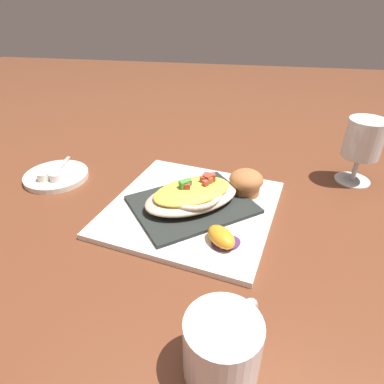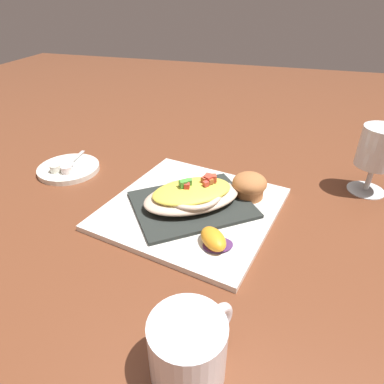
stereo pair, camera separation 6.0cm
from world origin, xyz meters
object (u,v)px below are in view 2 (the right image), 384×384
at_px(muffin, 249,185).
at_px(coffee_mug, 189,351).
at_px(gratin_dish, 192,194).
at_px(spoon, 69,164).
at_px(orange_garnish, 214,240).
at_px(square_plate, 192,208).
at_px(creamer_saucer, 69,169).
at_px(creamer_cup_0, 56,168).
at_px(creamer_cup_1, 67,169).
at_px(stemmed_glass, 378,151).

distance_m(muffin, coffee_mug, 0.35).
bearing_deg(gratin_dish, spoon, 166.12).
bearing_deg(muffin, orange_garnish, -101.23).
height_order(square_plate, creamer_saucer, same).
bearing_deg(gratin_dish, creamer_cup_0, 172.54).
distance_m(coffee_mug, spoon, 0.53).
bearing_deg(creamer_saucer, creamer_cup_0, -110.99).
bearing_deg(square_plate, orange_garnish, -56.20).
height_order(spoon, creamer_cup_0, creamer_cup_0).
relative_size(muffin, creamer_saucer, 0.49).
bearing_deg(muffin, creamer_cup_1, -177.33).
relative_size(coffee_mug, spoon, 1.17).
height_order(square_plate, creamer_cup_0, creamer_cup_0).
bearing_deg(orange_garnish, spoon, 155.26).
height_order(stemmed_glass, creamer_cup_0, stemmed_glass).
relative_size(gratin_dish, creamer_saucer, 1.54).
xyz_separation_m(muffin, creamer_cup_0, (-0.41, -0.02, -0.02)).
distance_m(square_plate, orange_garnish, 0.11).
xyz_separation_m(square_plate, spoon, (-0.31, 0.08, 0.01)).
distance_m(square_plate, creamer_cup_1, 0.29).
relative_size(square_plate, muffin, 4.47).
relative_size(square_plate, creamer_cup_1, 12.04).
relative_size(stemmed_glass, spoon, 1.51).
distance_m(creamer_cup_0, creamer_cup_1, 0.03).
relative_size(creamer_cup_0, creamer_cup_1, 1.00).
bearing_deg(stemmed_glass, spoon, -171.79).
bearing_deg(gratin_dish, square_plate, -129.98).
distance_m(orange_garnish, stemmed_glass, 0.37).
bearing_deg(stemmed_glass, creamer_saucer, -171.21).
bearing_deg(orange_garnish, coffee_mug, -84.79).
xyz_separation_m(gratin_dish, orange_garnish, (0.06, -0.09, -0.01)).
distance_m(square_plate, spoon, 0.32).
height_order(stemmed_glass, creamer_saucer, stemmed_glass).
bearing_deg(square_plate, creamer_cup_1, 171.43).
bearing_deg(creamer_cup_0, coffee_mug, -39.71).
xyz_separation_m(square_plate, muffin, (0.09, 0.06, 0.03)).
bearing_deg(creamer_cup_1, coffee_mug, -41.80).
height_order(square_plate, stemmed_glass, stemmed_glass).
relative_size(muffin, creamer_cup_1, 2.69).
height_order(gratin_dish, muffin, gratin_dish).
bearing_deg(square_plate, creamer_cup_0, 172.51).
xyz_separation_m(square_plate, creamer_cup_0, (-0.32, 0.04, 0.01)).
xyz_separation_m(muffin, spoon, (-0.40, 0.01, -0.02)).
distance_m(gratin_dish, muffin, 0.11).
height_order(coffee_mug, spoon, coffee_mug).
distance_m(stemmed_glass, creamer_cup_1, 0.62).
height_order(coffee_mug, creamer_cup_0, coffee_mug).
xyz_separation_m(orange_garnish, stemmed_glass, (0.25, 0.26, 0.07)).
relative_size(square_plate, coffee_mug, 2.78).
xyz_separation_m(orange_garnish, creamer_saucer, (-0.37, 0.16, -0.02)).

